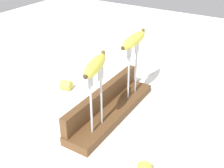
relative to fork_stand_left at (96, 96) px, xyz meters
The scene contains 9 objects.
ground_plane 0.19m from the fork_stand_left, ahead, with size 3.00×3.00×0.00m, color white.
wooden_board 0.18m from the fork_stand_left, ahead, with size 0.45×0.10×0.03m, color brown.
board_backstop 0.16m from the fork_stand_left, 24.51° to the left, with size 0.44×0.03×0.07m, color brown.
fork_stand_left is the anchor object (origin of this frame).
fork_stand_right 0.24m from the fork_stand_left, ahead, with size 0.08×0.01×0.20m.
banana_raised_left 0.10m from the fork_stand_left, 166.78° to the right, with size 0.16×0.07×0.04m.
banana_raised_right 0.26m from the fork_stand_left, ahead, with size 0.18×0.05×0.04m.
fork_fallen_near 0.44m from the fork_stand_left, ahead, with size 0.16×0.06×0.01m.
banana_chunk_far 0.36m from the fork_stand_left, 57.81° to the left, with size 0.05×0.05×0.04m.
Camera 1 is at (-0.71, -0.44, 0.61)m, focal length 44.59 mm.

